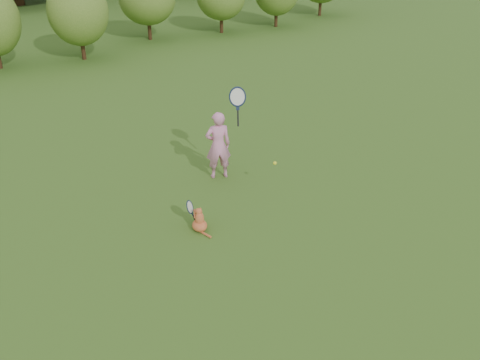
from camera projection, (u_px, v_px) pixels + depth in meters
ground at (257, 240)px, 8.71m from camera, size 100.00×100.00×0.00m
shrub_row at (26, 19)px, 17.54m from camera, size 28.00×3.00×2.80m
child at (219, 144)px, 10.36m from camera, size 0.84×0.61×2.04m
cat at (199, 218)px, 8.88m from camera, size 0.38×0.64×0.57m
tennis_ball at (275, 163)px, 9.83m from camera, size 0.07×0.07×0.07m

